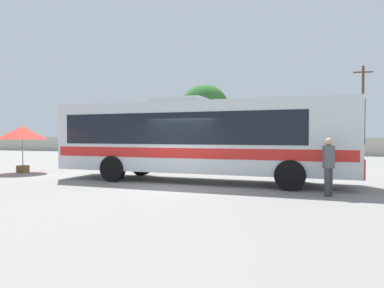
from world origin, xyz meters
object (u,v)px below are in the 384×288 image
(roadside_tree_left, at_px, (135,115))
(roadside_tree_midleft, at_px, (205,104))
(coach_bus_silver_red, at_px, (196,136))
(parked_car_second_white, at_px, (226,147))
(parked_car_leftmost_dark_blue, at_px, (165,147))
(attendant_by_bus_door, at_px, (329,163))
(utility_pole_near, at_px, (363,108))
(vendor_umbrella_secondary_red, at_px, (22,133))

(roadside_tree_left, bearing_deg, roadside_tree_midleft, 0.83)
(coach_bus_silver_red, relative_size, parked_car_second_white, 2.61)
(parked_car_leftmost_dark_blue, distance_m, roadside_tree_midleft, 10.92)
(attendant_by_bus_door, distance_m, parked_car_second_white, 21.34)
(parked_car_second_white, distance_m, utility_pole_near, 14.40)
(vendor_umbrella_secondary_red, xyz_separation_m, utility_pole_near, (18.57, 24.07, 2.54))
(coach_bus_silver_red, height_order, parked_car_second_white, coach_bus_silver_red)
(attendant_by_bus_door, bearing_deg, parked_car_leftmost_dark_blue, 124.57)
(coach_bus_silver_red, bearing_deg, attendant_by_bus_door, -23.08)
(roadside_tree_left, bearing_deg, parked_car_leftmost_dark_blue, -49.50)
(attendant_by_bus_door, bearing_deg, utility_pole_near, 80.73)
(attendant_by_bus_door, bearing_deg, vendor_umbrella_secondary_red, 169.59)
(parked_car_leftmost_dark_blue, relative_size, parked_car_second_white, 0.94)
(parked_car_leftmost_dark_blue, height_order, roadside_tree_midleft, roadside_tree_midleft)
(coach_bus_silver_red, distance_m, utility_pole_near, 26.41)
(vendor_umbrella_secondary_red, relative_size, utility_pole_near, 0.28)
(attendant_by_bus_door, distance_m, parked_car_leftmost_dark_blue, 24.47)
(attendant_by_bus_door, distance_m, roadside_tree_left, 37.17)
(coach_bus_silver_red, bearing_deg, parked_car_leftmost_dark_blue, 116.38)
(vendor_umbrella_secondary_red, relative_size, parked_car_leftmost_dark_blue, 0.56)
(vendor_umbrella_secondary_red, distance_m, parked_car_second_white, 18.45)
(coach_bus_silver_red, height_order, parked_car_leftmost_dark_blue, coach_bus_silver_red)
(vendor_umbrella_secondary_red, height_order, parked_car_second_white, vendor_umbrella_secondary_red)
(parked_car_leftmost_dark_blue, distance_m, parked_car_second_white, 6.11)
(coach_bus_silver_red, distance_m, vendor_umbrella_secondary_red, 9.29)
(parked_car_second_white, height_order, utility_pole_near, utility_pole_near)
(parked_car_leftmost_dark_blue, xyz_separation_m, roadside_tree_midleft, (1.19, 9.70, 4.87))
(roadside_tree_midleft, bearing_deg, coach_bus_silver_red, -74.38)
(vendor_umbrella_secondary_red, xyz_separation_m, parked_car_second_white, (6.43, 17.25, -1.16))
(coach_bus_silver_red, bearing_deg, roadside_tree_left, 121.80)
(parked_car_second_white, relative_size, roadside_tree_midleft, 0.57)
(attendant_by_bus_door, xyz_separation_m, roadside_tree_left, (-22.05, 29.71, 3.51))
(utility_pole_near, bearing_deg, coach_bus_silver_red, -110.71)
(attendant_by_bus_door, relative_size, parked_car_second_white, 0.39)
(utility_pole_near, height_order, roadside_tree_left, utility_pole_near)
(parked_car_leftmost_dark_blue, relative_size, utility_pole_near, 0.50)
(parked_car_second_white, xyz_separation_m, roadside_tree_left, (-14.27, 9.85, 3.72))
(attendant_by_bus_door, bearing_deg, roadside_tree_left, 126.58)
(attendant_by_bus_door, relative_size, roadside_tree_midleft, 0.22)
(vendor_umbrella_secondary_red, bearing_deg, utility_pole_near, 52.35)
(utility_pole_near, bearing_deg, parked_car_second_white, -150.69)
(attendant_by_bus_door, distance_m, vendor_umbrella_secondary_red, 14.48)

